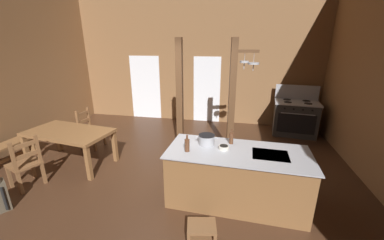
{
  "coord_description": "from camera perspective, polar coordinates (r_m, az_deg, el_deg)",
  "views": [
    {
      "loc": [
        1.34,
        -3.5,
        2.46
      ],
      "look_at": [
        0.56,
        0.41,
        1.12
      ],
      "focal_mm": 21.78,
      "sensor_mm": 36.0,
      "label": 1
    }
  ],
  "objects": [
    {
      "name": "ground_plane",
      "position": [
        4.51,
        -8.3,
        -15.47
      ],
      "size": [
        8.24,
        8.21,
        0.1
      ],
      "primitive_type": "cube",
      "color": "#422819"
    },
    {
      "name": "wall_back",
      "position": [
        7.41,
        0.92,
        15.78
      ],
      "size": [
        8.24,
        0.14,
        4.21
      ],
      "primitive_type": "cube",
      "color": "brown",
      "rests_on": "ground_plane"
    },
    {
      "name": "glazed_door_back_left",
      "position": [
        7.94,
        -11.29,
        7.76
      ],
      "size": [
        1.0,
        0.01,
        2.05
      ],
      "primitive_type": "cube",
      "color": "white",
      "rests_on": "ground_plane"
    },
    {
      "name": "glazed_panel_back_right",
      "position": [
        7.41,
        3.63,
        7.32
      ],
      "size": [
        0.84,
        0.01,
        2.05
      ],
      "primitive_type": "cube",
      "color": "white",
      "rests_on": "ground_plane"
    },
    {
      "name": "kitchen_island",
      "position": [
        3.85,
        10.79,
        -13.44
      ],
      "size": [
        2.2,
        1.04,
        0.88
      ],
      "color": "brown",
      "rests_on": "ground_plane"
    },
    {
      "name": "stove_range",
      "position": [
        7.05,
        23.89,
        0.6
      ],
      "size": [
        1.22,
        0.92,
        1.32
      ],
      "color": "#313131",
      "rests_on": "ground_plane"
    },
    {
      "name": "support_post_with_pot_rack",
      "position": [
        5.16,
        10.14,
        6.13
      ],
      "size": [
        0.61,
        0.27,
        2.56
      ],
      "color": "brown",
      "rests_on": "ground_plane"
    },
    {
      "name": "support_post_center",
      "position": [
        5.29,
        -3.03,
        5.61
      ],
      "size": [
        0.14,
        0.14,
        2.56
      ],
      "color": "brown",
      "rests_on": "ground_plane"
    },
    {
      "name": "step_stool",
      "position": [
        3.27,
        2.36,
        -25.84
      ],
      "size": [
        0.41,
        0.34,
        0.3
      ],
      "color": "brown",
      "rests_on": "ground_plane"
    },
    {
      "name": "dining_table",
      "position": [
        5.42,
        -27.9,
        -3.25
      ],
      "size": [
        1.8,
        1.12,
        0.74
      ],
      "color": "brown",
      "rests_on": "ground_plane"
    },
    {
      "name": "ladderback_chair_near_window",
      "position": [
        5.04,
        -35.68,
        -8.68
      ],
      "size": [
        0.57,
        0.57,
        0.95
      ],
      "color": "brown",
      "rests_on": "ground_plane"
    },
    {
      "name": "ladderback_chair_by_post",
      "position": [
        6.18,
        -23.75,
        -2.08
      ],
      "size": [
        0.47,
        0.47,
        0.95
      ],
      "color": "brown",
      "rests_on": "ground_plane"
    },
    {
      "name": "bench_along_left_wall",
      "position": [
        6.27,
        -38.63,
        -5.94
      ],
      "size": [
        0.44,
        1.19,
        0.44
      ],
      "color": "brown",
      "rests_on": "ground_plane"
    },
    {
      "name": "stockpot_on_counter",
      "position": [
        3.77,
        3.62,
        -4.82
      ],
      "size": [
        0.33,
        0.26,
        0.17
      ],
      "color": "#A8AAB2",
      "rests_on": "kitchen_island"
    },
    {
      "name": "mixing_bowl_on_counter",
      "position": [
        3.66,
        7.78,
        -6.66
      ],
      "size": [
        0.16,
        0.16,
        0.06
      ],
      "color": "silver",
      "rests_on": "kitchen_island"
    },
    {
      "name": "bottle_tall_on_counter",
      "position": [
        3.53,
        -1.2,
        -6.11
      ],
      "size": [
        0.07,
        0.07,
        0.26
      ],
      "color": "#56331E",
      "rests_on": "kitchen_island"
    },
    {
      "name": "bottle_short_on_counter",
      "position": [
        3.85,
        9.59,
        -4.33
      ],
      "size": [
        0.07,
        0.07,
        0.25
      ],
      "color": "#56331E",
      "rests_on": "kitchen_island"
    }
  ]
}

